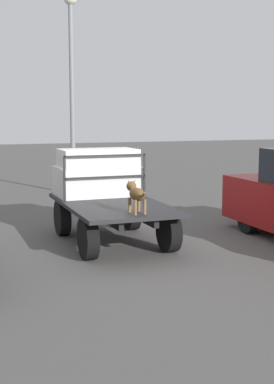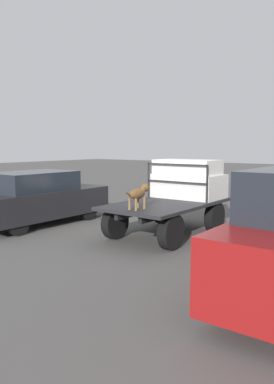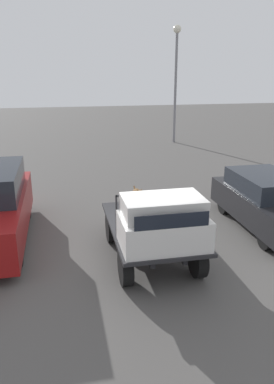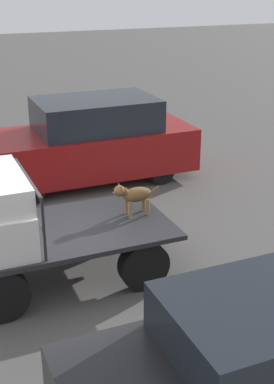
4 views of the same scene
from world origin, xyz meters
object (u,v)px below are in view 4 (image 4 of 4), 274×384
(flatbed_truck, at_px, (61,243))
(parked_pickup_far, at_px, (89,142))
(dog, at_px, (133,195))
(parked_sedan, at_px, (257,361))

(flatbed_truck, bearing_deg, parked_pickup_far, -114.12)
(dog, height_order, parked_sedan, parked_sedan)
(flatbed_truck, xyz_separation_m, parked_sedan, (-1.16, 3.84, 0.18))
(parked_sedan, xyz_separation_m, parked_pickup_far, (-0.68, -7.96, 0.18))
(flatbed_truck, relative_size, dog, 4.13)
(dog, xyz_separation_m, parked_sedan, (0.15, 3.89, -0.45))
(parked_sedan, distance_m, parked_pickup_far, 7.99)
(dog, bearing_deg, parked_pickup_far, -100.76)
(flatbed_truck, xyz_separation_m, dog, (-1.31, -0.06, 0.63))
(flatbed_truck, height_order, dog, dog)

